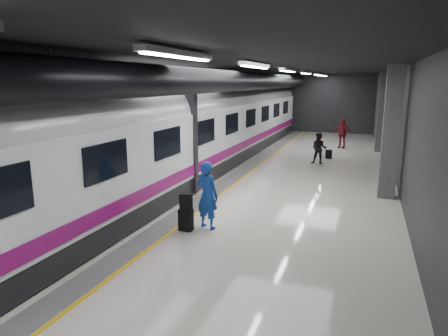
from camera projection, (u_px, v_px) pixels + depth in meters
The scene contains 9 objects.
ground at pixel (244, 200), 13.57m from camera, with size 40.00×40.00×0.00m, color silver.
platform_hall at pixel (245, 93), 13.79m from camera, with size 10.02×40.02×4.51m.
train at pixel (157, 135), 14.20m from camera, with size 3.05×38.00×4.05m.
traveler_main at pixel (207, 195), 10.75m from camera, with size 0.68×0.45×1.86m, color blue.
suitcase_main at pixel (186, 220), 10.69m from camera, with size 0.37×0.23×0.60m, color black.
shoulder_bag at pixel (186, 202), 10.57m from camera, with size 0.33×0.17×0.44m, color black.
traveler_far_a at pixel (319, 149), 19.31m from camera, with size 0.74×0.58×1.53m, color black.
traveler_far_b at pixel (342, 133), 24.02m from camera, with size 1.05×0.44×1.79m, color maroon.
suitcase_far at pixel (329, 154), 20.85m from camera, with size 0.31×0.20×0.46m, color black.
Camera 1 is at (3.76, -12.50, 3.92)m, focal length 32.00 mm.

